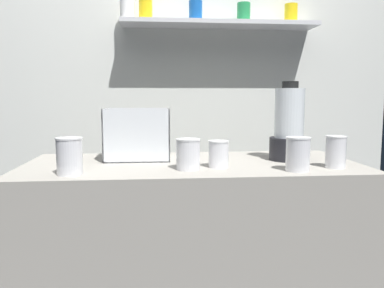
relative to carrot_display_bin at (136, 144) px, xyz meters
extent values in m
cube|color=#9E998E|center=(0.24, -0.12, -0.52)|extent=(1.40, 0.64, 0.90)
cube|color=silver|center=(0.24, 0.65, 0.28)|extent=(2.60, 0.04, 2.50)
cube|color=silver|center=(0.46, 0.53, 0.62)|extent=(1.12, 0.20, 0.02)
cylinder|color=yellow|center=(0.04, 0.54, 0.69)|extent=(0.08, 0.08, 0.11)
cylinder|color=#1959B2|center=(0.32, 0.52, 0.69)|extent=(0.08, 0.08, 0.11)
cylinder|color=#268C4C|center=(0.60, 0.54, 0.69)|extent=(0.08, 0.08, 0.11)
cylinder|color=yellow|center=(0.88, 0.54, 0.69)|extent=(0.08, 0.08, 0.11)
cylinder|color=white|center=(-0.06, 0.53, 0.71)|extent=(0.08, 0.08, 0.14)
cube|color=white|center=(0.01, 0.00, -0.07)|extent=(0.28, 0.20, 0.01)
cube|color=white|center=(0.01, -0.10, 0.05)|extent=(0.28, 0.01, 0.23)
cube|color=white|center=(0.01, 0.10, 0.05)|extent=(0.28, 0.01, 0.23)
cube|color=white|center=(-0.13, 0.00, 0.05)|extent=(0.01, 0.20, 0.23)
cube|color=white|center=(0.15, 0.00, 0.05)|extent=(0.01, 0.20, 0.23)
cone|color=orange|center=(-0.04, 0.00, -0.04)|extent=(0.17, 0.08, 0.03)
cone|color=orange|center=(0.03, 0.01, -0.05)|extent=(0.15, 0.04, 0.03)
cone|color=orange|center=(0.01, 0.00, -0.05)|extent=(0.17, 0.08, 0.03)
cone|color=orange|center=(0.00, 0.00, -0.04)|extent=(0.15, 0.13, 0.03)
cone|color=orange|center=(-0.03, 0.00, -0.01)|extent=(0.12, 0.16, 0.03)
cone|color=orange|center=(0.01, 0.00, -0.02)|extent=(0.07, 0.15, 0.03)
cone|color=orange|center=(0.00, 0.00, -0.02)|extent=(0.10, 0.17, 0.03)
cone|color=orange|center=(-0.02, 0.00, -0.02)|extent=(0.17, 0.08, 0.03)
cylinder|color=black|center=(0.67, -0.08, -0.02)|extent=(0.17, 0.17, 0.10)
cylinder|color=silver|center=(0.67, -0.08, 0.14)|extent=(0.13, 0.13, 0.21)
cylinder|color=maroon|center=(0.67, -0.08, 0.05)|extent=(0.12, 0.12, 0.04)
cylinder|color=black|center=(0.67, -0.08, 0.26)|extent=(0.07, 0.07, 0.03)
cylinder|color=white|center=(-0.22, -0.33, 0.00)|extent=(0.09, 0.09, 0.13)
cylinder|color=yellow|center=(-0.22, -0.33, -0.01)|extent=(0.08, 0.08, 0.11)
cylinder|color=white|center=(-0.22, -0.33, 0.06)|extent=(0.09, 0.09, 0.01)
cylinder|color=white|center=(0.21, -0.27, -0.01)|extent=(0.09, 0.09, 0.11)
cylinder|color=orange|center=(0.21, -0.27, -0.03)|extent=(0.08, 0.08, 0.08)
cylinder|color=white|center=(0.21, -0.27, 0.05)|extent=(0.10, 0.10, 0.01)
cylinder|color=white|center=(0.33, -0.24, -0.02)|extent=(0.08, 0.08, 0.10)
cylinder|color=red|center=(0.33, -0.24, -0.04)|extent=(0.07, 0.07, 0.06)
cylinder|color=white|center=(0.33, -0.24, 0.04)|extent=(0.08, 0.08, 0.01)
cylinder|color=white|center=(0.62, -0.34, -0.01)|extent=(0.09, 0.09, 0.12)
cylinder|color=orange|center=(0.62, -0.34, -0.03)|extent=(0.08, 0.08, 0.07)
cylinder|color=white|center=(0.62, -0.34, 0.06)|extent=(0.09, 0.09, 0.01)
cylinder|color=white|center=(0.79, -0.29, -0.01)|extent=(0.08, 0.08, 0.12)
cylinder|color=yellow|center=(0.79, -0.29, -0.02)|extent=(0.07, 0.07, 0.10)
cylinder|color=white|center=(0.79, -0.29, 0.05)|extent=(0.08, 0.08, 0.01)
camera|label=1|loc=(0.09, -1.75, 0.21)|focal=36.74mm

